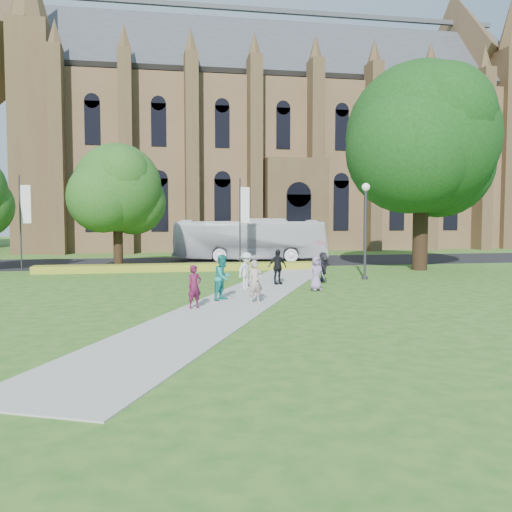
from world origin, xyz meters
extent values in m
plane|color=#295C1B|center=(0.00, 0.00, 0.00)|extent=(160.00, 160.00, 0.00)
cube|color=black|center=(0.00, 20.00, 0.01)|extent=(160.00, 10.00, 0.02)
cube|color=#B2B2A8|center=(0.00, 1.00, 0.02)|extent=(15.58, 28.54, 0.04)
cube|color=gold|center=(-2.00, 13.20, 0.23)|extent=(18.00, 1.40, 0.45)
cube|color=brown|center=(10.00, 40.00, 8.50)|extent=(52.00, 16.00, 17.00)
cube|color=brown|center=(-14.50, 33.00, 10.50)|extent=(3.50, 3.50, 21.00)
cube|color=brown|center=(34.50, 33.00, 10.50)|extent=(3.50, 3.50, 21.00)
cube|color=brown|center=(10.00, 31.00, 4.50)|extent=(6.00, 2.50, 9.00)
cylinder|color=#38383D|center=(7.50, 6.50, 2.40)|extent=(0.14, 0.14, 4.80)
sphere|color=white|center=(7.50, 6.50, 5.02)|extent=(0.44, 0.44, 0.44)
cylinder|color=#38383D|center=(7.50, 6.50, 0.07)|extent=(0.36, 0.36, 0.15)
cylinder|color=#332114|center=(13.00, 11.00, 3.30)|extent=(0.96, 0.96, 6.60)
sphere|color=#12350E|center=(13.00, 11.00, 8.40)|extent=(9.60, 9.60, 9.60)
cylinder|color=#332114|center=(-6.00, 14.50, 2.06)|extent=(0.60, 0.60, 4.12)
sphere|color=#184D17|center=(-6.00, 14.50, 5.25)|extent=(5.60, 5.60, 5.60)
cylinder|color=#38383D|center=(2.00, 15.20, 3.00)|extent=(0.10, 0.10, 6.00)
cube|color=white|center=(2.35, 15.20, 4.20)|extent=(0.60, 0.02, 2.40)
cylinder|color=#38383D|center=(-12.00, 15.20, 3.00)|extent=(0.10, 0.10, 6.00)
cube|color=white|center=(-11.65, 15.20, 4.20)|extent=(0.60, 0.02, 2.40)
imported|color=silver|center=(3.60, 20.13, 1.65)|extent=(12.04, 5.21, 3.26)
imported|color=#571433|center=(-2.46, -1.84, 0.84)|extent=(0.70, 0.62, 1.61)
imported|color=teal|center=(-1.15, 0.05, 0.96)|extent=(1.12, 1.14, 1.85)
imported|color=silver|center=(0.42, 3.48, 0.89)|extent=(1.25, 1.20, 1.71)
imported|color=black|center=(2.23, 4.87, 0.91)|extent=(1.10, 0.72, 1.75)
imported|color=#9074A0|center=(3.49, 2.34, 0.82)|extent=(0.87, 0.69, 1.56)
imported|color=#27252C|center=(4.89, 5.75, 0.81)|extent=(1.15, 1.44, 1.53)
imported|color=#AE9591|center=(-0.02, -1.07, 0.88)|extent=(0.69, 0.53, 1.69)
imported|color=#E9A4B0|center=(3.67, 2.44, 1.91)|extent=(0.73, 0.73, 0.62)
camera|label=1|loc=(-4.13, -22.83, 3.45)|focal=40.00mm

